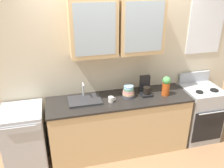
% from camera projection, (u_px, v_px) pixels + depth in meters
% --- Properties ---
extents(ground_plane, '(10.00, 10.00, 0.00)m').
position_uv_depth(ground_plane, '(119.00, 147.00, 3.96)').
color(ground_plane, '#936B47').
extents(back_wall_unit, '(4.11, 0.42, 2.66)m').
position_uv_depth(back_wall_unit, '(114.00, 56.00, 3.63)').
color(back_wall_unit, beige).
rests_on(back_wall_unit, ground_plane).
extents(counter, '(2.14, 0.64, 0.92)m').
position_uv_depth(counter, '(119.00, 124.00, 3.77)').
color(counter, tan).
rests_on(counter, ground_plane).
extents(stove_range, '(0.59, 0.65, 1.10)m').
position_uv_depth(stove_range, '(199.00, 112.00, 4.08)').
color(stove_range, '#ADAFB5').
rests_on(stove_range, ground_plane).
extents(sink_faucet, '(0.47, 0.33, 0.25)m').
position_uv_depth(sink_faucet, '(85.00, 100.00, 3.50)').
color(sink_faucet, '#2D2D30').
rests_on(sink_faucet, counter).
extents(bowl_stack, '(0.19, 0.19, 0.18)m').
position_uv_depth(bowl_stack, '(128.00, 92.00, 3.60)').
color(bowl_stack, '#4C4C54').
rests_on(bowl_stack, counter).
extents(vase, '(0.12, 0.12, 0.31)m').
position_uv_depth(vase, '(166.00, 85.00, 3.62)').
color(vase, '#BF4C19').
rests_on(vase, counter).
extents(cup_near_sink, '(0.11, 0.08, 0.08)m').
position_uv_depth(cup_near_sink, '(111.00, 99.00, 3.47)').
color(cup_near_sink, silver).
rests_on(cup_near_sink, counter).
extents(dishwasher, '(0.57, 0.63, 0.92)m').
position_uv_depth(dishwasher, '(25.00, 138.00, 3.46)').
color(dishwasher, '#ADAFB5').
rests_on(dishwasher, ground_plane).
extents(coffee_maker, '(0.17, 0.20, 0.29)m').
position_uv_depth(coffee_maker, '(145.00, 88.00, 3.67)').
color(coffee_maker, black).
rests_on(coffee_maker, counter).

